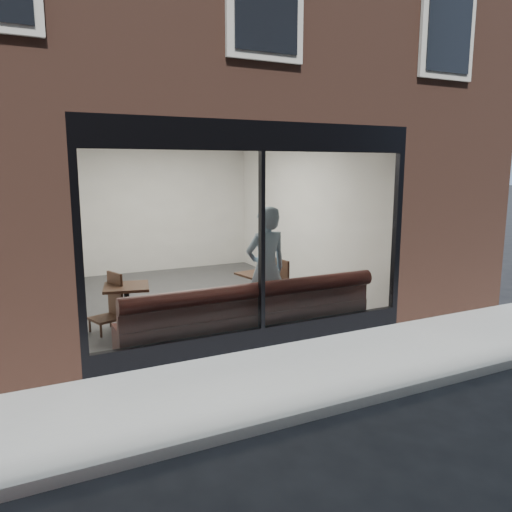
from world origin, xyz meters
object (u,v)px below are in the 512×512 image
cafe_chair_left (106,318)px  cafe_chair_right (272,299)px  cafe_table_left (126,287)px  banquette (250,325)px  cafe_table_right (257,274)px  person (266,269)px

cafe_chair_left → cafe_chair_right: size_ratio=0.89×
cafe_table_left → cafe_chair_left: size_ratio=1.64×
banquette → cafe_chair_left: bearing=147.2°
cafe_table_right → cafe_chair_left: cafe_table_right is taller
person → banquette: bearing=27.9°
cafe_table_right → cafe_chair_right: 0.60m
cafe_chair_left → cafe_chair_right: 2.90m
banquette → person: person is taller
person → cafe_chair_right: size_ratio=4.27×
cafe_table_right → person: bearing=-105.5°
cafe_table_left → banquette: bearing=-35.1°
banquette → cafe_table_right: size_ratio=6.95×
banquette → cafe_table_left: size_ratio=5.85×
banquette → person: bearing=33.6°
banquette → cafe_table_left: cafe_table_left is taller
cafe_table_left → cafe_chair_right: cafe_table_left is taller
cafe_table_right → cafe_chair_left: bearing=176.0°
cafe_chair_right → banquette: bearing=43.5°
person → cafe_chair_left: size_ratio=4.78×
banquette → person: (0.43, 0.28, 0.77)m
banquette → cafe_chair_right: size_ratio=8.61×
cafe_table_right → cafe_chair_left: size_ratio=1.38×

